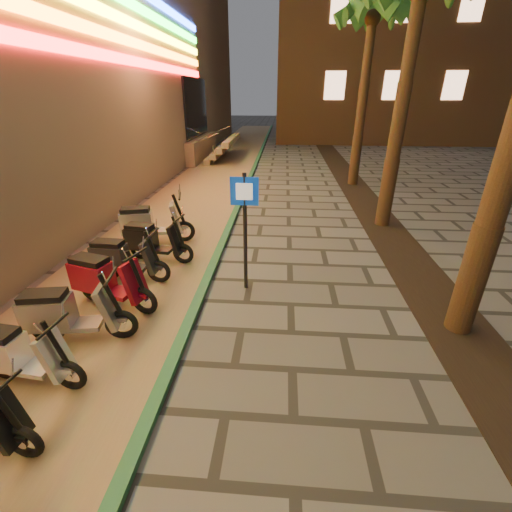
# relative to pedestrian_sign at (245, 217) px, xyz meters

# --- Properties ---
(ground) EXTENTS (120.00, 120.00, 0.00)m
(ground) POSITION_rel_pedestrian_sign_xyz_m (0.07, -3.04, -1.50)
(ground) COLOR #474442
(ground) RESTS_ON ground
(parking_strip) EXTENTS (3.40, 60.00, 0.01)m
(parking_strip) POSITION_rel_pedestrian_sign_xyz_m (-2.53, 6.96, -1.49)
(parking_strip) COLOR #8C7251
(parking_strip) RESTS_ON ground
(green_curb) EXTENTS (0.18, 60.00, 0.10)m
(green_curb) POSITION_rel_pedestrian_sign_xyz_m (-0.83, 6.96, -1.45)
(green_curb) COLOR #235F39
(green_curb) RESTS_ON ground
(planting_strip) EXTENTS (1.20, 40.00, 0.02)m
(planting_strip) POSITION_rel_pedestrian_sign_xyz_m (3.67, 1.96, -1.49)
(planting_strip) COLOR black
(planting_strip) RESTS_ON ground
(palm_d) EXTENTS (2.97, 3.02, 7.16)m
(palm_d) POSITION_rel_pedestrian_sign_xyz_m (3.67, 8.96, 4.45)
(palm_d) COLOR #472D19
(palm_d) RESTS_ON ground
(pedestrian_sign) EXTENTS (0.51, 0.09, 2.31)m
(pedestrian_sign) POSITION_rel_pedestrian_sign_xyz_m (0.00, 0.00, 0.00)
(pedestrian_sign) COLOR black
(pedestrian_sign) RESTS_ON ground
(scooter_4) EXTENTS (1.53, 0.57, 1.07)m
(scooter_4) POSITION_rel_pedestrian_sign_xyz_m (-2.74, -2.71, -1.03)
(scooter_4) COLOR black
(scooter_4) RESTS_ON ground
(scooter_5) EXTENTS (1.67, 0.70, 1.17)m
(scooter_5) POSITION_rel_pedestrian_sign_xyz_m (-2.57, -1.84, -0.99)
(scooter_5) COLOR black
(scooter_5) RESTS_ON ground
(scooter_6) EXTENTS (1.71, 0.87, 1.21)m
(scooter_6) POSITION_rel_pedestrian_sign_xyz_m (-2.47, -0.81, -0.97)
(scooter_6) COLOR black
(scooter_6) RESTS_ON ground
(scooter_7) EXTENTS (1.61, 0.56, 1.14)m
(scooter_7) POSITION_rel_pedestrian_sign_xyz_m (-2.57, 0.12, -1.00)
(scooter_7) COLOR black
(scooter_7) RESTS_ON ground
(scooter_8) EXTENTS (1.62, 0.65, 1.14)m
(scooter_8) POSITION_rel_pedestrian_sign_xyz_m (-2.30, 1.09, -1.00)
(scooter_8) COLOR black
(scooter_8) RESTS_ON ground
(scooter_9) EXTENTS (1.82, 0.88, 1.29)m
(scooter_9) POSITION_rel_pedestrian_sign_xyz_m (-2.70, 2.04, -0.94)
(scooter_9) COLOR black
(scooter_9) RESTS_ON ground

